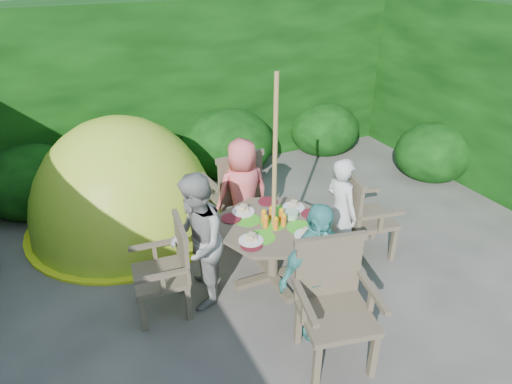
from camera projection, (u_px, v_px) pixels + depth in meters
name	position (u px, v px, depth m)	size (l,w,h in m)	color
ground	(306.00, 314.00, 4.40)	(60.00, 60.00, 0.00)	#47453F
hedge_enclosure	(247.00, 146.00, 4.86)	(9.00, 9.00, 2.50)	black
patio_table	(274.00, 233.00, 4.61)	(1.21, 1.21, 0.82)	#483F2F
parasol_pole	(274.00, 187.00, 4.36)	(0.04, 0.04, 2.20)	olive
garden_chair_right	(361.00, 214.00, 5.04)	(0.62, 0.68, 0.98)	#483F2F
garden_chair_left	(168.00, 268.00, 4.25)	(0.54, 0.60, 0.91)	#483F2F
garden_chair_back	(234.00, 189.00, 5.50)	(0.65, 0.59, 1.02)	#483F2F
garden_chair_front	(333.00, 301.00, 3.75)	(0.73, 0.68, 1.04)	#483F2F
child_right	(340.00, 212.00, 4.88)	(0.45, 0.30, 1.24)	silver
child_left	(197.00, 242.00, 4.27)	(0.67, 0.52, 1.37)	#999994
child_back	(243.00, 192.00, 5.22)	(0.63, 0.41, 1.29)	#EC6163
child_front	(314.00, 271.00, 3.93)	(0.77, 0.32, 1.32)	#48AAA2
dome_tent	(128.00, 224.00, 5.82)	(2.50, 2.50, 2.80)	#ACD328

